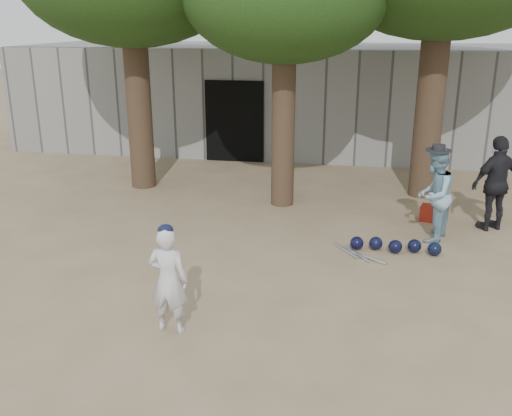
% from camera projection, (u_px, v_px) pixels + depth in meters
% --- Properties ---
extents(ground, '(70.00, 70.00, 0.00)m').
position_uv_depth(ground, '(204.00, 288.00, 8.36)').
color(ground, '#937C5E').
rests_on(ground, ground).
extents(boy_player, '(0.53, 0.37, 1.39)m').
position_uv_depth(boy_player, '(168.00, 280.00, 7.02)').
color(boy_player, silver).
rests_on(boy_player, ground).
extents(spectator_blue, '(0.88, 0.98, 1.66)m').
position_uv_depth(spectator_blue, '(434.00, 195.00, 9.96)').
color(spectator_blue, '#7EABC2').
rests_on(spectator_blue, ground).
extents(spectator_dark, '(1.12, 0.86, 1.77)m').
position_uv_depth(spectator_dark, '(497.00, 184.00, 10.45)').
color(spectator_dark, black).
rests_on(spectator_dark, ground).
extents(red_bag, '(0.49, 0.42, 0.30)m').
position_uv_depth(red_bag, '(432.00, 213.00, 11.11)').
color(red_bag, maroon).
rests_on(red_bag, ground).
extents(back_building, '(16.00, 5.24, 3.00)m').
position_uv_depth(back_building, '(290.00, 96.00, 17.54)').
color(back_building, gray).
rests_on(back_building, ground).
extents(helmet_row, '(1.51, 0.32, 0.23)m').
position_uv_depth(helmet_row, '(395.00, 246.00, 9.63)').
color(helmet_row, black).
rests_on(helmet_row, ground).
extents(bat_pile, '(0.90, 0.78, 0.06)m').
position_uv_depth(bat_pile, '(357.00, 254.00, 9.51)').
color(bat_pile, silver).
rests_on(bat_pile, ground).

